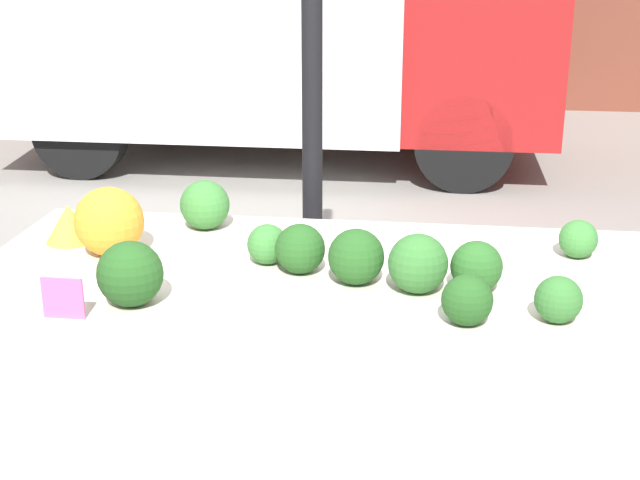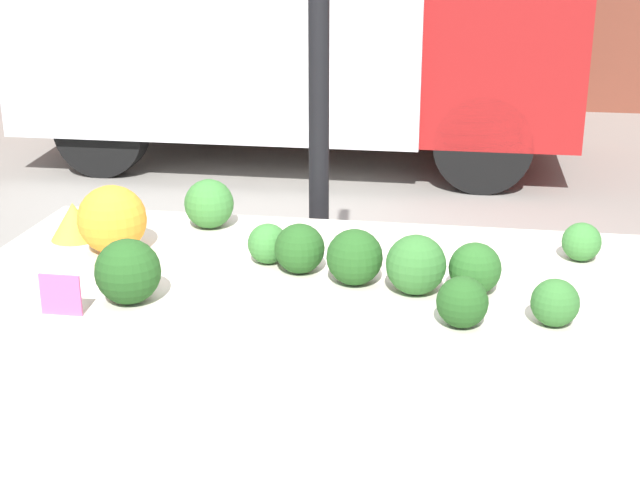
% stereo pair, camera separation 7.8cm
% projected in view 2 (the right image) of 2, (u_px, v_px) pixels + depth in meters
% --- Properties ---
extents(tent_pole, '(0.07, 0.07, 2.76)m').
position_uv_depth(tent_pole, '(319.00, 56.00, 2.94)').
color(tent_pole, black).
rests_on(tent_pole, ground_plane).
extents(market_table, '(1.91, 0.87, 0.88)m').
position_uv_depth(market_table, '(316.00, 313.00, 2.44)').
color(market_table, beige).
rests_on(market_table, ground_plane).
extents(orange_cauliflower, '(0.20, 0.20, 0.20)m').
position_uv_depth(orange_cauliflower, '(112.00, 219.00, 2.56)').
color(orange_cauliflower, orange).
rests_on(orange_cauliflower, market_table).
extents(romanesco_head, '(0.14, 0.14, 0.11)m').
position_uv_depth(romanesco_head, '(74.00, 221.00, 2.68)').
color(romanesco_head, '#93B238').
rests_on(romanesco_head, market_table).
extents(broccoli_head_0, '(0.16, 0.16, 0.16)m').
position_uv_depth(broccoli_head_0, '(128.00, 272.00, 2.21)').
color(broccoli_head_0, '#23511E').
rests_on(broccoli_head_0, market_table).
extents(broccoli_head_1, '(0.14, 0.14, 0.14)m').
position_uv_depth(broccoli_head_1, '(300.00, 249.00, 2.41)').
color(broccoli_head_1, '#23511E').
rests_on(broccoli_head_1, market_table).
extents(broccoli_head_2, '(0.12, 0.12, 0.12)m').
position_uv_depth(broccoli_head_2, '(462.00, 302.00, 2.08)').
color(broccoli_head_2, '#23511E').
rests_on(broccoli_head_2, market_table).
extents(broccoli_head_3, '(0.15, 0.15, 0.15)m').
position_uv_depth(broccoli_head_3, '(209.00, 204.00, 2.78)').
color(broccoli_head_3, '#387533').
rests_on(broccoli_head_3, market_table).
extents(broccoli_head_4, '(0.13, 0.13, 0.13)m').
position_uv_depth(broccoli_head_4, '(475.00, 269.00, 2.27)').
color(broccoli_head_4, '#285B23').
rests_on(broccoli_head_4, market_table).
extents(broccoli_head_5, '(0.16, 0.16, 0.16)m').
position_uv_depth(broccoli_head_5, '(416.00, 265.00, 2.27)').
color(broccoli_head_5, '#336B2D').
rests_on(broccoli_head_5, market_table).
extents(broccoli_head_6, '(0.15, 0.15, 0.15)m').
position_uv_depth(broccoli_head_6, '(355.00, 257.00, 2.33)').
color(broccoli_head_6, '#23511E').
rests_on(broccoli_head_6, market_table).
extents(broccoli_head_7, '(0.11, 0.11, 0.11)m').
position_uv_depth(broccoli_head_7, '(555.00, 303.00, 2.09)').
color(broccoli_head_7, '#336B2D').
rests_on(broccoli_head_7, market_table).
extents(broccoli_head_8, '(0.11, 0.11, 0.11)m').
position_uv_depth(broccoli_head_8, '(268.00, 244.00, 2.49)').
color(broccoli_head_8, '#387533').
rests_on(broccoli_head_8, market_table).
extents(broccoli_head_9, '(0.11, 0.11, 0.11)m').
position_uv_depth(broccoli_head_9, '(582.00, 242.00, 2.51)').
color(broccoli_head_9, '#387533').
rests_on(broccoli_head_9, market_table).
extents(price_sign, '(0.10, 0.01, 0.10)m').
position_uv_depth(price_sign, '(61.00, 295.00, 2.15)').
color(price_sign, '#F45B9E').
rests_on(price_sign, market_table).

